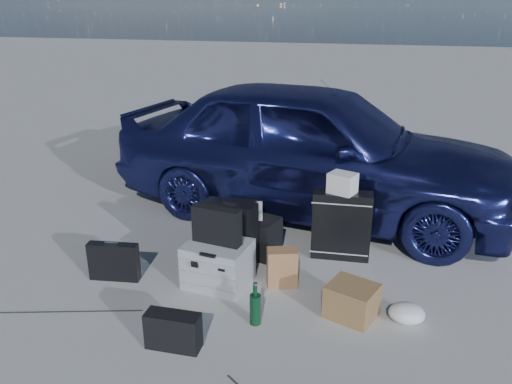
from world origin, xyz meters
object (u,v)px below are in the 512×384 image
(suitcase_right, at_px, (341,225))
(pelican_case, at_px, (218,264))
(suitcase_left, at_px, (231,235))
(cardboard_box, at_px, (352,301))
(green_bottle, at_px, (255,304))
(car, at_px, (313,148))
(briefcase, at_px, (114,262))
(duffel_bag, at_px, (242,232))

(suitcase_right, bearing_deg, pelican_case, -145.49)
(pelican_case, height_order, suitcase_left, suitcase_left)
(pelican_case, bearing_deg, cardboard_box, -2.36)
(cardboard_box, bearing_deg, pelican_case, 171.89)
(green_bottle, bearing_deg, car, 90.39)
(pelican_case, distance_m, suitcase_left, 0.36)
(pelican_case, relative_size, suitcase_left, 0.84)
(car, distance_m, briefcase, 2.56)
(duffel_bag, bearing_deg, cardboard_box, -21.30)
(briefcase, bearing_deg, pelican_case, 2.46)
(briefcase, height_order, suitcase_right, suitcase_right)
(car, height_order, suitcase_right, car)
(briefcase, height_order, green_bottle, briefcase)
(cardboard_box, xyz_separation_m, green_bottle, (-0.69, -0.31, 0.04))
(suitcase_left, bearing_deg, duffel_bag, 97.05)
(car, height_order, briefcase, car)
(suitcase_right, height_order, cardboard_box, suitcase_right)
(pelican_case, xyz_separation_m, suitcase_left, (-0.00, 0.34, 0.12))
(briefcase, height_order, suitcase_left, suitcase_left)
(briefcase, distance_m, suitcase_left, 1.06)
(suitcase_left, bearing_deg, car, 79.66)
(suitcase_right, height_order, duffel_bag, suitcase_right)
(duffel_bag, bearing_deg, green_bottle, -52.87)
(cardboard_box, height_order, green_bottle, green_bottle)
(duffel_bag, height_order, cardboard_box, duffel_bag)
(car, relative_size, suitcase_left, 7.14)
(cardboard_box, bearing_deg, suitcase_left, 156.70)
(suitcase_right, bearing_deg, car, 108.79)
(car, bearing_deg, suitcase_left, 170.13)
(car, xyz_separation_m, briefcase, (-1.37, -2.08, -0.60))
(briefcase, bearing_deg, car, 47.20)
(pelican_case, relative_size, cardboard_box, 1.47)
(suitcase_left, distance_m, suitcase_right, 1.06)
(cardboard_box, bearing_deg, suitcase_right, 102.60)
(pelican_case, relative_size, duffel_bag, 0.71)
(pelican_case, relative_size, briefcase, 1.19)
(duffel_bag, bearing_deg, car, 83.39)
(car, distance_m, duffel_bag, 1.42)
(car, bearing_deg, suitcase_right, -148.87)
(suitcase_left, bearing_deg, green_bottle, -53.38)
(suitcase_left, bearing_deg, cardboard_box, -17.08)
(green_bottle, bearing_deg, suitcase_right, 69.59)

